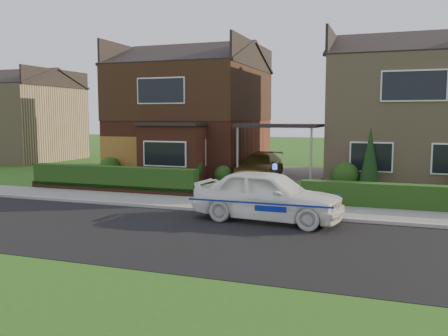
% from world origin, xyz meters
% --- Properties ---
extents(ground, '(120.00, 120.00, 0.00)m').
position_xyz_m(ground, '(0.00, 0.00, 0.00)').
color(ground, '#214F15').
rests_on(ground, ground).
extents(road, '(60.00, 6.00, 0.02)m').
position_xyz_m(road, '(0.00, 0.00, 0.00)').
color(road, black).
rests_on(road, ground).
extents(kerb, '(60.00, 0.16, 0.12)m').
position_xyz_m(kerb, '(0.00, 3.05, 0.06)').
color(kerb, '#9E9993').
rests_on(kerb, ground).
extents(sidewalk, '(60.00, 2.00, 0.10)m').
position_xyz_m(sidewalk, '(0.00, 4.10, 0.05)').
color(sidewalk, slate).
rests_on(sidewalk, ground).
extents(grass_verge, '(60.00, 4.00, 0.01)m').
position_xyz_m(grass_verge, '(0.00, -5.00, 0.00)').
color(grass_verge, '#214F15').
rests_on(grass_verge, ground).
extents(driveway, '(3.80, 12.00, 0.12)m').
position_xyz_m(driveway, '(0.00, 11.00, 0.06)').
color(driveway, '#666059').
rests_on(driveway, ground).
extents(house_left, '(7.50, 9.53, 7.25)m').
position_xyz_m(house_left, '(-5.78, 13.90, 3.81)').
color(house_left, brown).
rests_on(house_left, ground).
extents(house_right, '(7.50, 8.06, 7.25)m').
position_xyz_m(house_right, '(5.80, 13.99, 3.66)').
color(house_right, '#9F8662').
rests_on(house_right, ground).
extents(carport_link, '(3.80, 3.00, 2.77)m').
position_xyz_m(carport_link, '(0.00, 10.95, 2.66)').
color(carport_link, black).
rests_on(carport_link, ground).
extents(garage_door, '(2.20, 0.10, 2.10)m').
position_xyz_m(garage_door, '(-8.25, 9.96, 1.05)').
color(garage_door, brown).
rests_on(garage_door, ground).
extents(dwarf_wall, '(7.70, 0.25, 0.36)m').
position_xyz_m(dwarf_wall, '(-5.80, 5.30, 0.18)').
color(dwarf_wall, brown).
rests_on(dwarf_wall, ground).
extents(hedge_left, '(7.50, 0.55, 0.90)m').
position_xyz_m(hedge_left, '(-5.80, 5.45, 0.00)').
color(hedge_left, '#1B3E13').
rests_on(hedge_left, ground).
extents(hedge_right, '(7.50, 0.55, 0.80)m').
position_xyz_m(hedge_right, '(5.80, 5.35, 0.00)').
color(hedge_right, '#1B3E13').
rests_on(hedge_right, ground).
extents(shrub_left_far, '(1.08, 1.08, 1.08)m').
position_xyz_m(shrub_left_far, '(-8.50, 9.50, 0.54)').
color(shrub_left_far, '#1B3E13').
rests_on(shrub_left_far, ground).
extents(shrub_left_mid, '(1.32, 1.32, 1.32)m').
position_xyz_m(shrub_left_mid, '(-4.00, 9.30, 0.66)').
color(shrub_left_mid, '#1B3E13').
rests_on(shrub_left_mid, ground).
extents(shrub_left_near, '(0.84, 0.84, 0.84)m').
position_xyz_m(shrub_left_near, '(-2.40, 9.60, 0.42)').
color(shrub_left_near, '#1B3E13').
rests_on(shrub_left_near, ground).
extents(shrub_right_near, '(1.20, 1.20, 1.20)m').
position_xyz_m(shrub_right_near, '(3.20, 9.40, 0.60)').
color(shrub_right_near, '#1B3E13').
rests_on(shrub_right_near, ground).
extents(conifer_a, '(0.90, 0.90, 2.60)m').
position_xyz_m(conifer_a, '(4.20, 9.20, 1.30)').
color(conifer_a, black).
rests_on(conifer_a, ground).
extents(neighbour_left, '(6.50, 7.00, 5.20)m').
position_xyz_m(neighbour_left, '(-20.00, 16.00, 2.60)').
color(neighbour_left, '#9F8662').
rests_on(neighbour_left, ground).
extents(police_car, '(4.15, 4.68, 1.70)m').
position_xyz_m(police_car, '(1.55, 2.40, 0.77)').
color(police_car, white).
rests_on(police_car, ground).
extents(driveway_car, '(1.74, 4.22, 1.22)m').
position_xyz_m(driveway_car, '(-1.00, 10.99, 0.73)').
color(driveway_car, brown).
rests_on(driveway_car, driveway).
extents(potted_plant_a, '(0.51, 0.43, 0.81)m').
position_xyz_m(potted_plant_a, '(-7.56, 6.00, 0.41)').
color(potted_plant_a, gray).
rests_on(potted_plant_a, ground).
extents(potted_plant_b, '(0.48, 0.45, 0.69)m').
position_xyz_m(potted_plant_b, '(-8.26, 8.66, 0.34)').
color(potted_plant_b, gray).
rests_on(potted_plant_b, ground).
extents(potted_plant_c, '(0.57, 0.57, 0.83)m').
position_xyz_m(potted_plant_c, '(-4.11, 6.00, 0.41)').
color(potted_plant_c, gray).
rests_on(potted_plant_c, ground).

